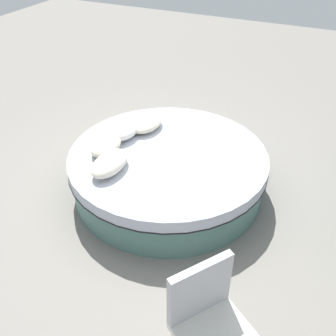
{
  "coord_description": "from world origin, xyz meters",
  "views": [
    {
      "loc": [
        -3.43,
        -1.59,
        3.06
      ],
      "look_at": [
        0.0,
        0.0,
        0.32
      ],
      "focal_mm": 41.2,
      "sensor_mm": 36.0,
      "label": 1
    }
  ],
  "objects_px": {
    "round_bed": "(168,171)",
    "throw_pillow_1": "(121,130)",
    "throw_pillow_2": "(106,146)",
    "throw_pillow_0": "(146,122)",
    "throw_pillow_3": "(110,163)",
    "patio_chair": "(208,316)"
  },
  "relations": [
    {
      "from": "round_bed",
      "to": "throw_pillow_1",
      "type": "distance_m",
      "value": 0.79
    },
    {
      "from": "throw_pillow_3",
      "to": "throw_pillow_1",
      "type": "bearing_deg",
      "value": 20.36
    },
    {
      "from": "round_bed",
      "to": "throw_pillow_3",
      "type": "relative_size",
      "value": 4.23
    },
    {
      "from": "round_bed",
      "to": "throw_pillow_2",
      "type": "relative_size",
      "value": 5.01
    },
    {
      "from": "throw_pillow_0",
      "to": "round_bed",
      "type": "bearing_deg",
      "value": -129.34
    },
    {
      "from": "throw_pillow_3",
      "to": "round_bed",
      "type": "bearing_deg",
      "value": -37.42
    },
    {
      "from": "round_bed",
      "to": "throw_pillow_3",
      "type": "distance_m",
      "value": 0.8
    },
    {
      "from": "round_bed",
      "to": "patio_chair",
      "type": "bearing_deg",
      "value": -147.42
    },
    {
      "from": "throw_pillow_1",
      "to": "throw_pillow_2",
      "type": "height_order",
      "value": "throw_pillow_1"
    },
    {
      "from": "round_bed",
      "to": "throw_pillow_0",
      "type": "distance_m",
      "value": 0.75
    },
    {
      "from": "throw_pillow_0",
      "to": "throw_pillow_1",
      "type": "distance_m",
      "value": 0.36
    },
    {
      "from": "throw_pillow_1",
      "to": "throw_pillow_2",
      "type": "xyz_separation_m",
      "value": [
        -0.38,
        -0.01,
        -0.01
      ]
    },
    {
      "from": "throw_pillow_0",
      "to": "patio_chair",
      "type": "height_order",
      "value": "patio_chair"
    },
    {
      "from": "patio_chair",
      "to": "throw_pillow_1",
      "type": "bearing_deg",
      "value": -101.19
    },
    {
      "from": "throw_pillow_0",
      "to": "throw_pillow_3",
      "type": "height_order",
      "value": "throw_pillow_3"
    },
    {
      "from": "round_bed",
      "to": "throw_pillow_1",
      "type": "xyz_separation_m",
      "value": [
        0.11,
        0.69,
        0.36
      ]
    },
    {
      "from": "throw_pillow_0",
      "to": "throw_pillow_1",
      "type": "xyz_separation_m",
      "value": [
        -0.32,
        0.18,
        0.01
      ]
    },
    {
      "from": "round_bed",
      "to": "patio_chair",
      "type": "relative_size",
      "value": 2.42
    },
    {
      "from": "throw_pillow_1",
      "to": "round_bed",
      "type": "bearing_deg",
      "value": -98.7
    },
    {
      "from": "throw_pillow_2",
      "to": "patio_chair",
      "type": "height_order",
      "value": "patio_chair"
    },
    {
      "from": "round_bed",
      "to": "throw_pillow_2",
      "type": "bearing_deg",
      "value": 111.94
    },
    {
      "from": "throw_pillow_3",
      "to": "patio_chair",
      "type": "height_order",
      "value": "patio_chair"
    }
  ]
}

